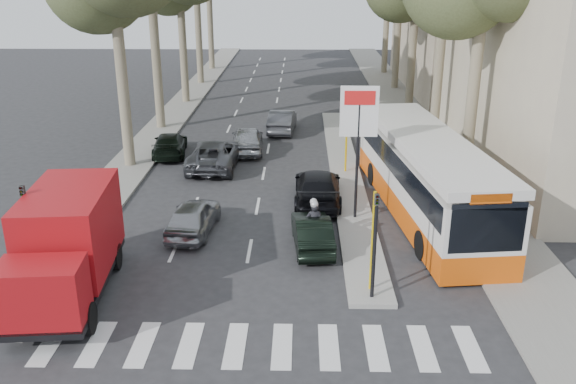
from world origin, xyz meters
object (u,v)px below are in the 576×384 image
Objects in this scene: red_truck at (67,244)px; city_bus at (426,174)px; silver_hatchback at (193,217)px; dark_hatchback at (312,232)px; motorcycle at (314,224)px.

city_bus is (12.52, 7.06, 0.03)m from red_truck.
dark_hatchback is at bearing 169.72° from silver_hatchback.
red_truck is 14.38m from city_bus.
motorcycle reaches higher than dark_hatchback.
dark_hatchback is 8.63m from red_truck.
motorcycle is at bearing -107.03° from dark_hatchback.
motorcycle reaches higher than silver_hatchback.
dark_hatchback is 0.36m from motorcycle.
red_truck is 2.96× the size of motorcycle.
silver_hatchback is 1.81× the size of motorcycle.
red_truck is at bearing -156.98° from city_bus.
red_truck reaches higher than silver_hatchback.
city_bus is at bearing 30.66° from motorcycle.
motorcycle is at bearing 173.15° from silver_hatchback.
red_truck is (-3.09, -4.91, 1.09)m from silver_hatchback.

